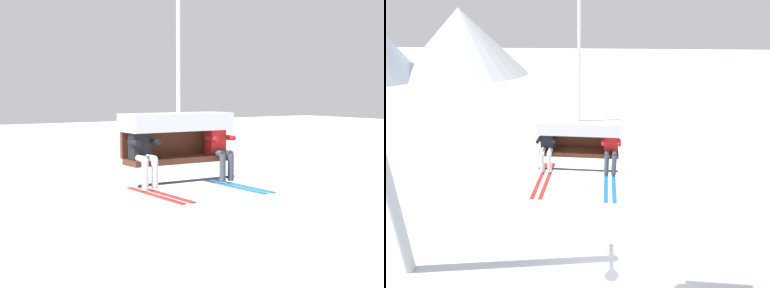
# 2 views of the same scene
# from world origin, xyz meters

# --- Properties ---
(ground_plane) EXTENTS (200.00, 200.00, 0.00)m
(ground_plane) POSITION_xyz_m (0.00, 0.00, 0.00)
(ground_plane) COLOR silver
(mountain_peak_central) EXTENTS (20.61, 20.61, 10.37)m
(mountain_peak_central) POSITION_xyz_m (-24.01, 42.05, 5.19)
(mountain_peak_central) COLOR white
(mountain_peak_central) RESTS_ON ground_plane
(chairlift_chair) EXTENTS (1.95, 0.74, 4.17)m
(chairlift_chair) POSITION_xyz_m (-1.16, -0.73, 5.64)
(chairlift_chair) COLOR #512819
(skier_black) EXTENTS (0.46, 1.70, 1.23)m
(skier_black) POSITION_xyz_m (-1.93, -0.95, 5.30)
(skier_black) COLOR black
(skier_red) EXTENTS (0.46, 1.70, 1.23)m
(skier_red) POSITION_xyz_m (-0.40, -0.95, 5.30)
(skier_red) COLOR red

